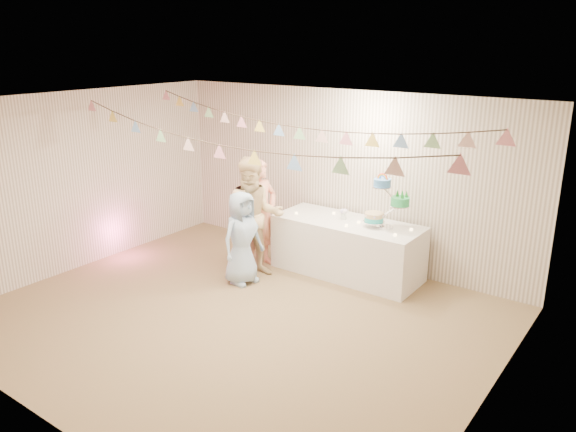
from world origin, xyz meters
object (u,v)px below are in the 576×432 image
Objects in this scene: person_adult_a at (261,214)px; person_child at (242,238)px; person_adult_b at (254,218)px; table at (347,248)px; cake_stand at (386,207)px.

person_child is (0.18, -0.64, -0.16)m from person_adult_a.
person_adult_a is 0.38m from person_adult_b.
person_adult_a is at bearing 24.93° from person_child.
table is at bearing -61.90° from person_adult_a.
cake_stand is 1.84m from person_adult_b.
table is 0.89m from cake_stand.
person_adult_a is at bearing -158.19° from table.
table is 1.23× the size of person_adult_b.
cake_stand is at bearing -66.82° from person_adult_a.
person_adult_b reaches higher than cake_stand.
person_adult_a reaches higher than person_child.
cake_stand is 0.41× the size of person_adult_b.
person_child is (0.02, -0.31, -0.21)m from person_adult_b.
person_adult_b is at bearing -141.99° from table.
person_adult_a is at bearing 70.86° from person_adult_b.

